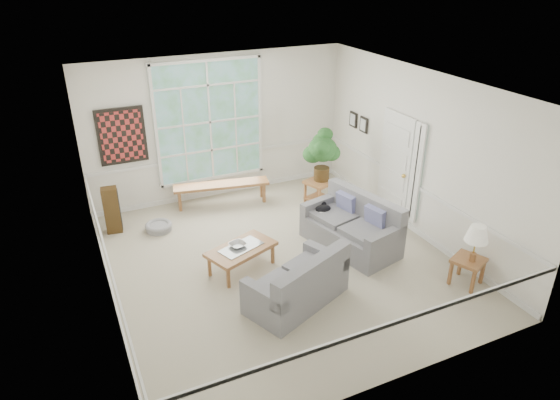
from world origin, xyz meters
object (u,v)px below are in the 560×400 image
(loveseat_right, at_px, (351,223))
(coffee_table, at_px, (242,258))
(side_table, at_px, (467,271))
(loveseat_front, at_px, (296,278))
(end_table, at_px, (319,192))

(loveseat_right, xyz_separation_m, coffee_table, (-2.01, 0.13, -0.26))
(coffee_table, bearing_deg, side_table, -52.33)
(loveseat_front, bearing_deg, loveseat_right, 10.17)
(loveseat_right, bearing_deg, side_table, -72.13)
(loveseat_front, xyz_separation_m, end_table, (1.91, 2.78, -0.17))
(loveseat_right, bearing_deg, coffee_table, 162.73)
(loveseat_right, distance_m, coffee_table, 2.03)
(loveseat_front, bearing_deg, end_table, 32.86)
(coffee_table, height_order, end_table, end_table)
(loveseat_right, distance_m, loveseat_front, 1.87)
(loveseat_front, height_order, coffee_table, loveseat_front)
(coffee_table, relative_size, side_table, 2.43)
(loveseat_right, xyz_separation_m, loveseat_front, (-1.57, -1.01, -0.05))
(loveseat_front, xyz_separation_m, side_table, (2.63, -0.72, -0.19))
(coffee_table, distance_m, end_table, 2.86)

